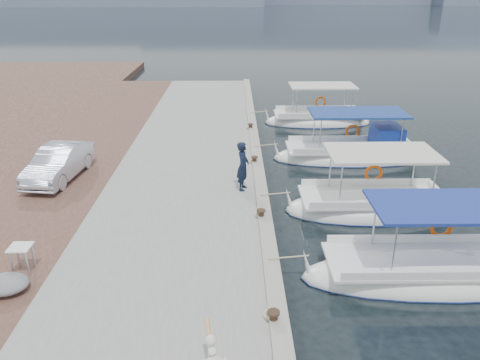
# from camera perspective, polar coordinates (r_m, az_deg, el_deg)

# --- Properties ---
(ground) EXTENTS (400.00, 400.00, 0.00)m
(ground) POSITION_cam_1_polar(r_m,az_deg,el_deg) (13.98, 4.32, -9.42)
(ground) COLOR black
(ground) RESTS_ON ground
(concrete_quay) EXTENTS (6.00, 40.00, 0.50)m
(concrete_quay) POSITION_cam_1_polar(r_m,az_deg,el_deg) (18.34, -6.34, -0.46)
(concrete_quay) COLOR gray
(concrete_quay) RESTS_ON ground
(quay_curb) EXTENTS (0.44, 40.00, 0.12)m
(quay_curb) POSITION_cam_1_polar(r_m,az_deg,el_deg) (18.16, 2.38, 0.49)
(quay_curb) COLOR gray
(quay_curb) RESTS_ON concrete_quay
(cobblestone_strip) EXTENTS (4.00, 40.00, 0.50)m
(cobblestone_strip) POSITION_cam_1_polar(r_m,az_deg,el_deg) (19.48, -21.14, -0.50)
(cobblestone_strip) COLOR #4F3129
(cobblestone_strip) RESTS_ON ground
(fishing_caique_b) EXTENTS (7.73, 2.29, 2.83)m
(fishing_caique_b) POSITION_cam_1_polar(r_m,az_deg,el_deg) (14.11, 23.37, -10.50)
(fishing_caique_b) COLOR white
(fishing_caique_b) RESTS_ON ground
(fishing_caique_c) EXTENTS (6.12, 2.41, 2.83)m
(fishing_caique_c) POSITION_cam_1_polar(r_m,az_deg,el_deg) (17.20, 15.71, -3.31)
(fishing_caique_c) COLOR white
(fishing_caique_c) RESTS_ON ground
(fishing_caique_d) EXTENTS (7.08, 2.36, 2.83)m
(fishing_caique_d) POSITION_cam_1_polar(r_m,az_deg,el_deg) (22.11, 13.53, 2.96)
(fishing_caique_d) COLOR white
(fishing_caique_d) RESTS_ON ground
(fishing_caique_e) EXTENTS (6.11, 2.32, 2.83)m
(fishing_caique_e) POSITION_cam_1_polar(r_m,az_deg,el_deg) (27.64, 9.43, 7.07)
(fishing_caique_e) COLOR white
(fishing_caique_e) RESTS_ON ground
(mooring_bollards) EXTENTS (0.28, 20.28, 0.33)m
(mooring_bollards) POSITION_cam_1_polar(r_m,az_deg,el_deg) (14.91, 2.58, -4.12)
(mooring_bollards) COLOR black
(mooring_bollards) RESTS_ON concrete_quay
(fisherman) EXTENTS (0.56, 0.73, 1.80)m
(fisherman) POSITION_cam_1_polar(r_m,az_deg,el_deg) (16.80, 0.36, 1.71)
(fisherman) COLOR black
(fisherman) RESTS_ON concrete_quay
(parked_car) EXTENTS (1.80, 3.97, 1.26)m
(parked_car) POSITION_cam_1_polar(r_m,az_deg,el_deg) (19.18, -21.23, 1.96)
(parked_car) COLOR silver
(parked_car) RESTS_ON cobblestone_strip
(tarp_bundle) EXTENTS (1.10, 0.90, 0.40)m
(tarp_bundle) POSITION_cam_1_polar(r_m,az_deg,el_deg) (12.94, -26.66, -11.28)
(tarp_bundle) COLOR gray
(tarp_bundle) RESTS_ON cobblestone_strip
(folding_table) EXTENTS (0.55, 0.55, 0.73)m
(folding_table) POSITION_cam_1_polar(r_m,az_deg,el_deg) (13.41, -25.12, -8.13)
(folding_table) COLOR silver
(folding_table) RESTS_ON cobblestone_strip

